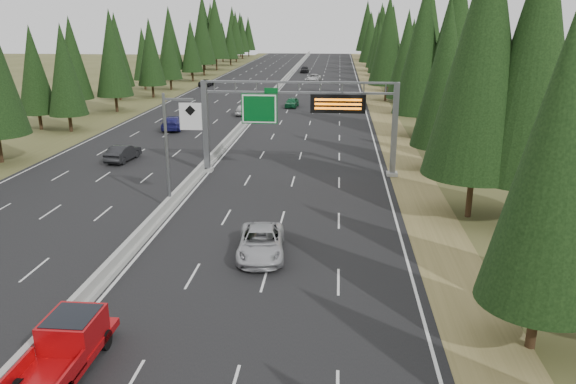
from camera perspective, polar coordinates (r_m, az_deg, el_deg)
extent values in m
cube|color=black|center=(92.89, -2.09, 9.30)|extent=(32.00, 260.00, 0.08)
cube|color=olive|center=(92.39, 9.07, 9.05)|extent=(3.60, 260.00, 0.06)
cube|color=#474A22|center=(96.72, -12.75, 9.20)|extent=(3.60, 260.00, 0.06)
cube|color=#969691|center=(92.86, -2.10, 9.41)|extent=(0.70, 260.00, 0.30)
cube|color=#969691|center=(92.81, -2.10, 9.66)|extent=(0.30, 260.00, 0.60)
cube|color=slate|center=(48.42, -8.36, 6.56)|extent=(0.45, 0.45, 7.80)
cube|color=#969691|center=(49.23, -8.17, 2.27)|extent=(0.90, 0.90, 0.30)
cube|color=slate|center=(47.35, 10.77, 6.20)|extent=(0.45, 0.45, 7.80)
cube|color=#969691|center=(48.19, 10.52, 1.82)|extent=(0.90, 0.90, 0.30)
cube|color=slate|center=(46.67, 1.13, 11.08)|extent=(15.85, 0.35, 0.16)
cube|color=slate|center=(46.76, 1.12, 10.06)|extent=(15.85, 0.35, 0.16)
cube|color=#054C19|center=(47.04, -2.94, 8.45)|extent=(3.00, 0.10, 2.50)
cube|color=silver|center=(46.98, -2.95, 8.44)|extent=(2.85, 0.02, 2.35)
cube|color=#054C19|center=(46.71, -1.73, 10.26)|extent=(1.10, 0.10, 0.45)
cube|color=black|center=(46.47, 5.11, 8.92)|extent=(4.50, 0.40, 1.50)
cube|color=orange|center=(46.20, 5.12, 9.31)|extent=(3.80, 0.02, 0.18)
cube|color=orange|center=(46.25, 5.10, 8.88)|extent=(3.80, 0.02, 0.18)
cube|color=orange|center=(46.30, 5.09, 8.45)|extent=(3.80, 0.02, 0.18)
cylinder|color=slate|center=(39.04, -12.20, 3.96)|extent=(0.20, 0.20, 8.00)
cube|color=#969691|center=(40.09, -11.85, -1.47)|extent=(0.50, 0.50, 0.20)
cube|color=slate|center=(38.12, -11.09, 9.22)|extent=(2.00, 0.15, 0.15)
cube|color=silver|center=(37.95, -9.87, 7.57)|extent=(1.50, 0.06, 1.80)
cylinder|color=black|center=(25.01, 23.62, -12.23)|extent=(0.40, 0.40, 2.14)
cone|color=black|center=(22.67, 25.62, 2.78)|extent=(4.82, 4.82, 11.25)
cylinder|color=black|center=(39.30, 17.98, -0.33)|extent=(0.40, 0.40, 2.98)
cone|color=black|center=(37.70, 19.30, 13.30)|extent=(6.71, 6.71, 15.65)
cylinder|color=black|center=(39.45, 22.29, -0.76)|extent=(0.40, 0.40, 2.94)
cone|color=black|center=(37.87, 23.88, 12.57)|extent=(6.61, 6.61, 15.41)
cylinder|color=black|center=(50.46, 15.08, 3.29)|extent=(0.40, 0.40, 2.31)
cone|color=black|center=(49.30, 15.74, 11.45)|extent=(5.19, 5.19, 12.11)
cylinder|color=black|center=(53.33, 19.53, 3.37)|extent=(0.40, 0.40, 1.86)
cone|color=black|center=(52.35, 20.17, 9.55)|extent=(4.18, 4.18, 9.76)
cylinder|color=black|center=(64.98, 13.04, 6.62)|extent=(0.40, 0.40, 2.68)
cone|color=black|center=(64.05, 13.55, 13.99)|extent=(6.02, 6.02, 14.05)
cylinder|color=black|center=(64.52, 15.91, 6.49)|extent=(0.40, 0.40, 3.02)
cone|color=black|center=(63.56, 16.63, 14.88)|extent=(6.80, 6.80, 15.87)
cylinder|color=black|center=(80.57, 11.67, 8.53)|extent=(0.40, 0.40, 2.25)
cone|color=black|center=(79.86, 11.98, 13.53)|extent=(5.07, 5.07, 11.84)
cylinder|color=black|center=(80.36, 13.50, 8.44)|extent=(0.40, 0.40, 2.40)
cone|color=black|center=(79.63, 13.88, 13.77)|extent=(5.39, 5.39, 12.59)
cylinder|color=black|center=(93.43, 9.89, 9.90)|extent=(0.40, 0.40, 2.64)
cone|color=black|center=(92.78, 10.16, 14.95)|extent=(5.94, 5.94, 13.86)
cylinder|color=black|center=(91.10, 13.59, 9.61)|extent=(0.40, 0.40, 3.01)
cone|color=black|center=(90.42, 14.02, 15.52)|extent=(6.77, 6.77, 15.80)
cylinder|color=black|center=(106.01, 10.18, 10.51)|extent=(0.40, 0.40, 1.86)
cone|color=black|center=(105.52, 10.35, 13.65)|extent=(4.19, 4.19, 9.79)
cylinder|color=black|center=(108.58, 12.31, 10.59)|extent=(0.40, 0.40, 2.07)
cone|color=black|center=(108.08, 12.53, 13.99)|extent=(4.65, 4.65, 10.85)
cylinder|color=black|center=(120.86, 9.11, 11.38)|extent=(0.40, 0.40, 1.99)
cone|color=black|center=(120.42, 9.26, 14.32)|extent=(4.48, 4.48, 10.45)
cylinder|color=black|center=(120.81, 11.67, 11.20)|extent=(0.40, 0.40, 1.82)
cone|color=black|center=(120.39, 11.84, 13.89)|extent=(4.09, 4.09, 9.54)
cylinder|color=black|center=(134.73, 8.81, 11.97)|extent=(0.40, 0.40, 1.98)
cone|color=black|center=(134.33, 8.93, 14.60)|extent=(4.46, 4.46, 10.42)
cylinder|color=black|center=(132.22, 10.35, 11.92)|extent=(0.40, 0.40, 2.54)
cone|color=black|center=(131.76, 10.54, 15.36)|extent=(5.73, 5.73, 13.36)
cylinder|color=black|center=(146.62, 8.22, 12.47)|extent=(0.40, 0.40, 2.35)
cone|color=black|center=(146.22, 8.34, 15.34)|extent=(5.28, 5.28, 12.33)
cylinder|color=black|center=(146.61, 10.19, 12.33)|extent=(0.40, 0.40, 2.08)
cone|color=black|center=(146.24, 10.33, 14.87)|extent=(4.69, 4.69, 10.94)
cylinder|color=black|center=(162.29, 8.33, 12.90)|extent=(0.40, 0.40, 2.30)
cone|color=black|center=(161.94, 8.44, 15.44)|extent=(5.18, 5.18, 12.10)
cylinder|color=black|center=(163.53, 9.82, 12.89)|extent=(0.40, 0.40, 2.44)
cone|color=black|center=(163.17, 9.96, 15.56)|extent=(5.50, 5.50, 12.83)
cylinder|color=black|center=(177.23, 8.13, 13.18)|extent=(0.40, 0.40, 1.86)
cone|color=black|center=(176.94, 8.21, 15.06)|extent=(4.19, 4.19, 9.77)
cylinder|color=black|center=(175.52, 9.47, 13.21)|extent=(0.40, 0.40, 2.64)
cone|color=black|center=(175.17, 9.61, 15.90)|extent=(5.94, 5.94, 13.86)
cylinder|color=black|center=(187.83, 7.91, 13.58)|extent=(0.40, 0.40, 2.96)
cone|color=black|center=(187.51, 8.03, 16.40)|extent=(6.66, 6.66, 15.54)
cylinder|color=black|center=(188.71, 9.33, 13.51)|extent=(0.40, 0.40, 2.85)
cone|color=black|center=(188.39, 9.46, 16.22)|extent=(6.42, 6.42, 14.97)
cylinder|color=black|center=(203.81, 7.87, 13.81)|extent=(0.40, 0.40, 2.72)
cone|color=black|center=(203.52, 7.97, 16.20)|extent=(6.12, 6.12, 14.28)
cylinder|color=black|center=(205.15, 9.04, 13.75)|extent=(0.40, 0.40, 2.50)
cone|color=black|center=(204.86, 9.15, 15.93)|extent=(5.62, 5.62, 13.12)
cylinder|color=black|center=(58.13, -27.25, 3.93)|extent=(0.40, 0.40, 2.66)
cylinder|color=black|center=(71.41, -21.23, 6.54)|extent=(0.40, 0.40, 1.99)
cone|color=black|center=(70.65, -21.78, 11.48)|extent=(4.47, 4.47, 10.43)
cylinder|color=black|center=(74.16, -23.85, 6.58)|extent=(0.40, 0.40, 1.95)
cone|color=black|center=(73.44, -24.43, 11.26)|extent=(4.39, 4.39, 10.25)
cylinder|color=black|center=(84.84, -17.03, 8.56)|extent=(0.40, 0.40, 2.27)
cone|color=black|center=(84.17, -17.46, 13.33)|extent=(5.11, 5.11, 11.92)
cylinder|color=black|center=(84.52, -20.59, 8.14)|extent=(0.40, 0.40, 2.12)
cone|color=black|center=(83.86, -21.07, 12.60)|extent=(4.77, 4.77, 11.13)
cylinder|color=black|center=(99.08, -13.54, 9.92)|extent=(0.40, 0.40, 2.08)
cone|color=black|center=(98.53, -13.81, 13.68)|extent=(4.69, 4.69, 10.94)
cylinder|color=black|center=(97.36, -16.69, 9.60)|extent=(0.40, 0.40, 2.22)
cone|color=black|center=(96.77, -17.05, 13.67)|extent=(5.00, 5.00, 11.66)
cylinder|color=black|center=(109.41, -11.80, 10.66)|extent=(0.40, 0.40, 2.00)
cone|color=black|center=(108.92, -12.01, 13.92)|extent=(4.50, 4.50, 10.51)
cylinder|color=black|center=(110.97, -14.30, 10.53)|extent=(0.40, 0.40, 1.81)
cone|color=black|center=(110.51, -14.52, 13.44)|extent=(4.08, 4.08, 9.52)
cylinder|color=black|center=(123.55, -9.66, 11.49)|extent=(0.40, 0.40, 2.02)
cone|color=black|center=(123.11, -9.81, 14.41)|extent=(4.55, 4.55, 10.63)
cylinder|color=black|center=(125.17, -11.72, 11.55)|extent=(0.40, 0.40, 2.47)
cone|color=black|center=(124.69, -11.94, 15.07)|extent=(5.55, 5.55, 12.95)
cylinder|color=black|center=(136.67, -8.54, 12.19)|extent=(0.40, 0.40, 2.64)
cone|color=black|center=(136.22, -8.69, 15.64)|extent=(5.93, 5.93, 13.84)
cylinder|color=black|center=(137.00, -9.78, 11.99)|extent=(0.40, 0.40, 1.91)
cone|color=black|center=(136.62, -9.91, 14.48)|extent=(4.29, 4.29, 10.01)
cylinder|color=black|center=(150.66, -7.27, 12.76)|extent=(0.40, 0.40, 2.99)
cone|color=black|center=(150.25, -7.41, 16.31)|extent=(6.73, 6.73, 15.71)
cylinder|color=black|center=(152.46, -8.47, 12.77)|extent=(0.40, 0.40, 3.03)
cone|color=black|center=(152.05, -8.63, 16.32)|extent=(6.82, 6.82, 15.91)
cylinder|color=black|center=(164.88, -5.85, 13.00)|extent=(0.40, 0.40, 1.98)
cone|color=black|center=(164.55, -5.91, 15.14)|extent=(4.45, 4.45, 10.38)
cylinder|color=black|center=(165.98, -7.70, 13.09)|extent=(0.40, 0.40, 2.74)
cone|color=black|center=(165.61, -7.82, 16.04)|extent=(6.16, 6.16, 14.37)
cylinder|color=black|center=(178.65, -5.28, 13.40)|extent=(0.40, 0.40, 2.42)
cone|color=black|center=(178.32, -5.34, 15.82)|extent=(5.44, 5.44, 12.69)
cylinder|color=black|center=(180.13, -6.63, 13.31)|extent=(0.40, 0.40, 1.95)
cone|color=black|center=(179.84, -6.70, 15.26)|extent=(4.40, 4.40, 10.26)
cylinder|color=black|center=(193.51, -4.65, 13.67)|extent=(0.40, 0.40, 2.24)
cone|color=black|center=(193.22, -4.70, 15.74)|extent=(5.03, 5.03, 11.74)
cylinder|color=black|center=(191.74, -5.60, 13.68)|extent=(0.40, 0.40, 2.69)
cone|color=black|center=(191.42, -5.68, 16.20)|extent=(6.05, 6.05, 14.13)
cylinder|color=black|center=(206.14, -4.01, 13.89)|extent=(0.40, 0.40, 2.18)
cone|color=black|center=(205.86, -4.05, 15.78)|extent=(4.90, 4.90, 11.42)
cylinder|color=black|center=(204.87, -4.83, 13.88)|extent=(0.40, 0.40, 2.42)
cone|color=black|center=(204.58, -4.88, 16.00)|extent=(5.45, 5.45, 12.71)
imported|color=#B0B1B5|center=(31.36, -2.75, -5.16)|extent=(3.01, 5.67, 1.52)
cylinder|color=black|center=(24.99, -21.88, -13.57)|extent=(0.31, 0.82, 0.82)
cylinder|color=black|center=(24.29, -18.12, -14.08)|extent=(0.31, 0.82, 0.82)
cube|color=#A20A0D|center=(23.32, -21.77, -15.47)|extent=(2.04, 5.71, 0.31)
cube|color=#A20A0D|center=(23.66, -20.97, -12.86)|extent=(1.94, 2.25, 1.12)
cube|color=black|center=(23.51, -21.05, -12.22)|extent=(1.73, 1.94, 0.56)
cube|color=#A20A0D|center=(22.47, -25.95, -16.29)|extent=(0.10, 2.45, 0.61)
cube|color=#A20A0D|center=(21.60, -21.33, -17.11)|extent=(0.10, 2.45, 0.61)
imported|color=#135730|center=(84.99, 0.40, 9.09)|extent=(2.06, 4.36, 1.44)
imported|color=#4E0F0B|center=(88.99, 7.07, 9.33)|extent=(1.74, 4.42, 1.43)
imported|color=black|center=(86.90, 6.83, 9.18)|extent=(2.40, 5.40, 1.54)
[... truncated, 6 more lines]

